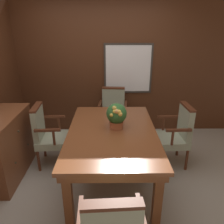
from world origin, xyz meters
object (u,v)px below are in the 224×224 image
at_px(chair_right_far, 175,134).
at_px(potted_plant, 116,115).
at_px(chair_head_far, 113,112).
at_px(sideboard_cabinet, 3,147).
at_px(chair_left_far, 49,134).
at_px(dining_table, 112,137).

bearing_deg(chair_right_far, potted_plant, -73.13).
relative_size(chair_head_far, sideboard_cabinet, 0.89).
xyz_separation_m(chair_left_far, potted_plant, (1.00, -0.32, 0.43)).
bearing_deg(chair_head_far, potted_plant, -83.37).
bearing_deg(sideboard_cabinet, dining_table, -4.51).
relative_size(chair_right_far, chair_head_far, 1.00).
relative_size(chair_left_far, potted_plant, 2.85).
xyz_separation_m(dining_table, chair_left_far, (-0.95, 0.40, -0.16)).
bearing_deg(chair_left_far, chair_head_far, -52.15).
bearing_deg(chair_left_far, sideboard_cabinet, 113.22).
height_order(dining_table, chair_left_far, chair_left_far).
xyz_separation_m(potted_plant, sideboard_cabinet, (-1.57, 0.03, -0.49)).
relative_size(chair_head_far, potted_plant, 2.85).
distance_m(chair_head_far, potted_plant, 1.26).
distance_m(chair_right_far, sideboard_cabinet, 2.48).
relative_size(dining_table, chair_head_far, 1.82).
bearing_deg(potted_plant, chair_right_far, 19.07).
height_order(dining_table, chair_head_far, chair_head_far).
distance_m(dining_table, chair_left_far, 1.04).
bearing_deg(chair_left_far, dining_table, -116.74).
xyz_separation_m(chair_left_far, chair_right_far, (1.90, -0.01, 0.00)).
bearing_deg(dining_table, chair_left_far, 156.86).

